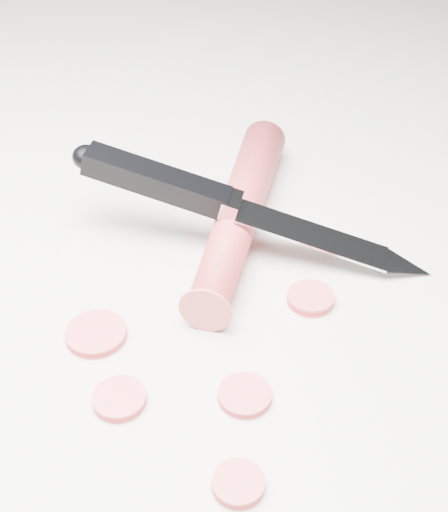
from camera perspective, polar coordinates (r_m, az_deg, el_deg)
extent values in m
plane|color=silver|center=(0.49, -5.30, -3.95)|extent=(2.40, 2.40, 0.00)
cylinder|color=#BE2C32|center=(0.54, 1.27, 3.57)|extent=(0.11, 0.22, 0.03)
cylinder|color=#DD5152|center=(0.49, 6.94, -3.38)|extent=(0.03, 0.03, 0.01)
cylinder|color=#DD5152|center=(0.44, -8.37, -11.25)|extent=(0.03, 0.03, 0.01)
cylinder|color=#DD5152|center=(0.47, -10.19, -6.13)|extent=(0.04, 0.04, 0.01)
cylinder|color=#DD5152|center=(0.43, 1.67, -11.08)|extent=(0.03, 0.03, 0.01)
cylinder|color=#DD5152|center=(0.40, 1.16, -17.75)|extent=(0.03, 0.03, 0.01)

